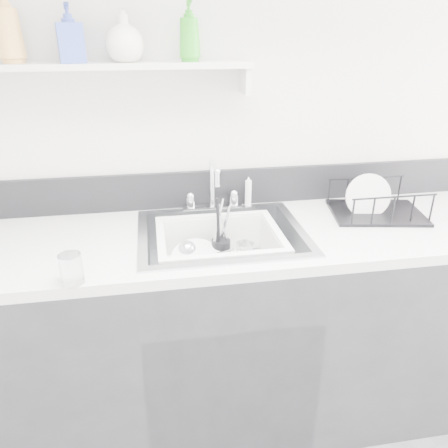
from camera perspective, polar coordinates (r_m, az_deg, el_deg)
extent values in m
cube|color=silver|center=(1.86, -1.87, 13.49)|extent=(3.50, 0.02, 2.60)
cube|color=#2A2A2E|center=(1.94, -0.26, -14.09)|extent=(3.20, 0.62, 0.88)
cube|color=silver|center=(1.70, -0.28, -1.79)|extent=(3.20, 0.62, 0.04)
cube|color=black|center=(1.93, -1.74, 4.70)|extent=(3.20, 0.02, 0.16)
cube|color=silver|center=(1.92, -1.53, 2.25)|extent=(0.26, 0.06, 0.02)
cylinder|color=silver|center=(1.90, -4.38, 2.82)|extent=(0.04, 0.04, 0.05)
cylinder|color=silver|center=(1.92, 1.27, 3.17)|extent=(0.04, 0.04, 0.05)
cylinder|color=silver|center=(1.88, -1.56, 5.13)|extent=(0.02, 0.02, 0.20)
cylinder|color=silver|center=(1.78, -1.25, 7.56)|extent=(0.02, 0.15, 0.02)
cylinder|color=white|center=(1.92, 3.19, 4.26)|extent=(0.03, 0.03, 0.14)
cube|color=silver|center=(1.74, -13.79, 19.48)|extent=(1.00, 0.16, 0.02)
cube|color=silver|center=(1.79, 2.74, 18.25)|extent=(0.02, 0.14, 0.10)
cylinder|color=white|center=(1.75, -3.28, -5.70)|extent=(0.22, 0.22, 0.01)
cylinder|color=white|center=(1.74, -3.15, -5.23)|extent=(0.21, 0.21, 0.01)
cylinder|color=white|center=(1.72, -3.65, -4.45)|extent=(0.24, 0.23, 0.09)
cylinder|color=black|center=(1.78, -0.40, -3.52)|extent=(0.08, 0.08, 0.10)
cylinder|color=silver|center=(1.75, -0.85, -0.88)|extent=(0.01, 0.05, 0.19)
cylinder|color=silver|center=(1.74, 0.09, -1.35)|extent=(0.02, 0.04, 0.17)
cylinder|color=black|center=(1.74, -0.76, -0.37)|extent=(0.01, 0.06, 0.21)
cylinder|color=white|center=(1.75, 2.76, -3.99)|extent=(0.08, 0.08, 0.10)
cylinder|color=white|center=(1.42, -19.32, -5.56)|extent=(0.09, 0.09, 0.10)
imported|color=white|center=(1.70, 3.54, -6.23)|extent=(0.14, 0.14, 0.03)
imported|color=#E6AC57|center=(1.79, -26.44, 22.20)|extent=(0.12, 0.12, 0.24)
imported|color=#394EA5|center=(1.73, -19.51, 22.45)|extent=(0.10, 0.11, 0.20)
imported|color=silver|center=(1.73, -12.92, 22.81)|extent=(0.18, 0.18, 0.18)
imported|color=#279B1C|center=(1.73, -4.55, 23.78)|extent=(0.09, 0.09, 0.20)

